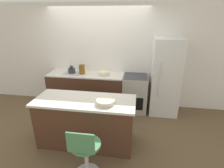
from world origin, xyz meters
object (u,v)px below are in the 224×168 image
(oven_range, at_px, (135,93))
(kettle, at_px, (72,70))
(refrigerator, at_px, (165,78))
(mixing_bowl, at_px, (104,73))
(stool_chair, at_px, (85,154))

(oven_range, bearing_deg, kettle, -180.00)
(refrigerator, relative_size, mixing_bowl, 6.97)
(stool_chair, height_order, kettle, kettle)
(oven_range, xyz_separation_m, kettle, (-1.63, -0.00, 0.54))
(oven_range, height_order, kettle, kettle)
(oven_range, relative_size, mixing_bowl, 3.48)
(stool_chair, bearing_deg, kettle, 114.48)
(kettle, height_order, mixing_bowl, kettle)
(refrigerator, height_order, kettle, refrigerator)
(kettle, relative_size, mixing_bowl, 0.78)
(refrigerator, height_order, stool_chair, refrigerator)
(refrigerator, distance_m, mixing_bowl, 1.49)
(oven_range, relative_size, kettle, 4.49)
(stool_chair, bearing_deg, refrigerator, 58.44)
(oven_range, bearing_deg, mixing_bowl, -180.00)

